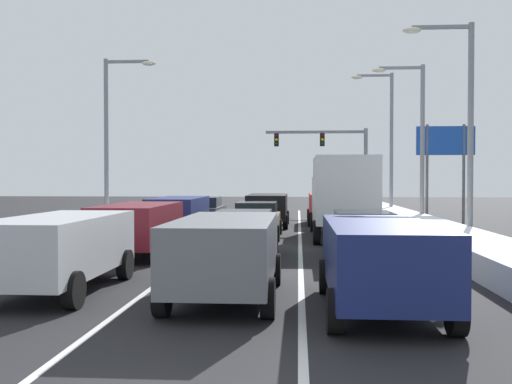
{
  "coord_description": "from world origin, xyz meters",
  "views": [
    {
      "loc": [
        1.63,
        -5.26,
        2.5
      ],
      "look_at": [
        -0.9,
        30.31,
        1.69
      ],
      "focal_mm": 41.73,
      "sensor_mm": 36.0,
      "label": 1
    }
  ],
  "objects_px": {
    "suv_red_right_lane_fourth": "(327,206)",
    "street_lamp_right_far": "(386,132)",
    "sedan_green_center_lane_second": "(244,234)",
    "street_lamp_right_mid": "(415,130)",
    "roadside_sign_right": "(445,151)",
    "box_truck_right_lane_third": "(342,193)",
    "sedan_tan_center_lane_third": "(257,220)",
    "suv_silver_left_lane_nearest": "(60,246)",
    "suv_navy_right_lane_nearest": "(381,258)",
    "traffic_light_gantry": "(334,152)",
    "street_lamp_left_mid": "(113,127)",
    "suv_gray_center_lane_nearest": "(226,250)",
    "street_lamp_right_near": "(461,113)",
    "suv_navy_left_lane_third": "(179,212)",
    "sedan_charcoal_left_lane_fourth": "(204,211)",
    "suv_maroon_left_lane_second": "(138,225)",
    "sedan_charcoal_right_lane_second": "(363,236)",
    "suv_black_center_lane_fourth": "(268,207)"
  },
  "relations": [
    {
      "from": "suv_navy_right_lane_nearest",
      "to": "street_lamp_right_mid",
      "type": "height_order",
      "value": "street_lamp_right_mid"
    },
    {
      "from": "suv_gray_center_lane_nearest",
      "to": "street_lamp_right_far",
      "type": "bearing_deg",
      "value": 74.9
    },
    {
      "from": "sedan_charcoal_left_lane_fourth",
      "to": "street_lamp_right_mid",
      "type": "bearing_deg",
      "value": -5.09
    },
    {
      "from": "street_lamp_right_far",
      "to": "roadside_sign_right",
      "type": "relative_size",
      "value": 1.68
    },
    {
      "from": "suv_navy_right_lane_nearest",
      "to": "street_lamp_right_near",
      "type": "relative_size",
      "value": 0.59
    },
    {
      "from": "sedan_tan_center_lane_third",
      "to": "street_lamp_left_mid",
      "type": "height_order",
      "value": "street_lamp_left_mid"
    },
    {
      "from": "suv_red_right_lane_fourth",
      "to": "sedan_charcoal_left_lane_fourth",
      "type": "xyz_separation_m",
      "value": [
        -6.63,
        -0.99,
        -0.25
      ]
    },
    {
      "from": "box_truck_right_lane_third",
      "to": "street_lamp_right_near",
      "type": "relative_size",
      "value": 0.86
    },
    {
      "from": "sedan_green_center_lane_second",
      "to": "sedan_charcoal_left_lane_fourth",
      "type": "height_order",
      "value": "same"
    },
    {
      "from": "suv_maroon_left_lane_second",
      "to": "street_lamp_left_mid",
      "type": "distance_m",
      "value": 12.11
    },
    {
      "from": "suv_navy_right_lane_nearest",
      "to": "traffic_light_gantry",
      "type": "bearing_deg",
      "value": 88.11
    },
    {
      "from": "sedan_charcoal_right_lane_second",
      "to": "box_truck_right_lane_third",
      "type": "bearing_deg",
      "value": 90.91
    },
    {
      "from": "traffic_light_gantry",
      "to": "street_lamp_right_far",
      "type": "height_order",
      "value": "street_lamp_right_far"
    },
    {
      "from": "suv_black_center_lane_fourth",
      "to": "roadside_sign_right",
      "type": "xyz_separation_m",
      "value": [
        9.73,
        2.84,
        3.0
      ]
    },
    {
      "from": "suv_red_right_lane_fourth",
      "to": "traffic_light_gantry",
      "type": "height_order",
      "value": "traffic_light_gantry"
    },
    {
      "from": "sedan_green_center_lane_second",
      "to": "sedan_charcoal_left_lane_fourth",
      "type": "bearing_deg",
      "value": 104.13
    },
    {
      "from": "sedan_green_center_lane_second",
      "to": "roadside_sign_right",
      "type": "xyz_separation_m",
      "value": [
        9.83,
        15.35,
        3.25
      ]
    },
    {
      "from": "street_lamp_right_near",
      "to": "street_lamp_right_far",
      "type": "bearing_deg",
      "value": 91.79
    },
    {
      "from": "street_lamp_right_near",
      "to": "street_lamp_left_mid",
      "type": "bearing_deg",
      "value": 157.24
    },
    {
      "from": "street_lamp_right_mid",
      "to": "street_lamp_right_far",
      "type": "height_order",
      "value": "street_lamp_right_far"
    },
    {
      "from": "suv_maroon_left_lane_second",
      "to": "roadside_sign_right",
      "type": "relative_size",
      "value": 0.89
    },
    {
      "from": "suv_navy_left_lane_third",
      "to": "box_truck_right_lane_third",
      "type": "bearing_deg",
      "value": -5.15
    },
    {
      "from": "suv_maroon_left_lane_second",
      "to": "street_lamp_right_far",
      "type": "distance_m",
      "value": 22.97
    },
    {
      "from": "sedan_charcoal_right_lane_second",
      "to": "street_lamp_right_far",
      "type": "xyz_separation_m",
      "value": [
        3.67,
        20.6,
        4.68
      ]
    },
    {
      "from": "suv_silver_left_lane_nearest",
      "to": "sedan_green_center_lane_second",
      "type": "bearing_deg",
      "value": 57.84
    },
    {
      "from": "traffic_light_gantry",
      "to": "street_lamp_right_near",
      "type": "height_order",
      "value": "street_lamp_right_near"
    },
    {
      "from": "street_lamp_left_mid",
      "to": "suv_gray_center_lane_nearest",
      "type": "bearing_deg",
      "value": -65.5
    },
    {
      "from": "sedan_charcoal_right_lane_second",
      "to": "street_lamp_right_mid",
      "type": "xyz_separation_m",
      "value": [
        3.98,
        12.77,
        4.17
      ]
    },
    {
      "from": "suv_silver_left_lane_nearest",
      "to": "suv_navy_right_lane_nearest",
      "type": "bearing_deg",
      "value": -11.98
    },
    {
      "from": "suv_red_right_lane_fourth",
      "to": "box_truck_right_lane_third",
      "type": "bearing_deg",
      "value": -88.24
    },
    {
      "from": "street_lamp_right_mid",
      "to": "street_lamp_right_far",
      "type": "bearing_deg",
      "value": 92.26
    },
    {
      "from": "street_lamp_right_mid",
      "to": "roadside_sign_right",
      "type": "bearing_deg",
      "value": 53.16
    },
    {
      "from": "sedan_green_center_lane_second",
      "to": "street_lamp_right_mid",
      "type": "height_order",
      "value": "street_lamp_right_mid"
    },
    {
      "from": "suv_silver_left_lane_nearest",
      "to": "traffic_light_gantry",
      "type": "height_order",
      "value": "traffic_light_gantry"
    },
    {
      "from": "box_truck_right_lane_third",
      "to": "sedan_tan_center_lane_third",
      "type": "distance_m",
      "value": 3.74
    },
    {
      "from": "suv_silver_left_lane_nearest",
      "to": "suv_maroon_left_lane_second",
      "type": "height_order",
      "value": "same"
    },
    {
      "from": "suv_silver_left_lane_nearest",
      "to": "suv_maroon_left_lane_second",
      "type": "xyz_separation_m",
      "value": [
        0.11,
        6.02,
        0.0
      ]
    },
    {
      "from": "sedan_tan_center_lane_third",
      "to": "street_lamp_right_far",
      "type": "bearing_deg",
      "value": 61.49
    },
    {
      "from": "sedan_charcoal_left_lane_fourth",
      "to": "street_lamp_right_near",
      "type": "relative_size",
      "value": 0.54
    },
    {
      "from": "suv_navy_right_lane_nearest",
      "to": "sedan_charcoal_right_lane_second",
      "type": "xyz_separation_m",
      "value": [
        0.39,
        6.68,
        -0.25
      ]
    },
    {
      "from": "suv_maroon_left_lane_second",
      "to": "traffic_light_gantry",
      "type": "height_order",
      "value": "traffic_light_gantry"
    },
    {
      "from": "suv_red_right_lane_fourth",
      "to": "street_lamp_right_far",
      "type": "distance_m",
      "value": 8.38
    },
    {
      "from": "suv_red_right_lane_fourth",
      "to": "street_lamp_left_mid",
      "type": "bearing_deg",
      "value": -162.99
    },
    {
      "from": "sedan_green_center_lane_second",
      "to": "traffic_light_gantry",
      "type": "bearing_deg",
      "value": 80.58
    },
    {
      "from": "suv_maroon_left_lane_second",
      "to": "street_lamp_right_mid",
      "type": "bearing_deg",
      "value": 47.35
    },
    {
      "from": "suv_navy_left_lane_third",
      "to": "street_lamp_right_near",
      "type": "distance_m",
      "value": 12.27
    },
    {
      "from": "suv_navy_right_lane_nearest",
      "to": "sedan_tan_center_lane_third",
      "type": "height_order",
      "value": "suv_navy_right_lane_nearest"
    },
    {
      "from": "box_truck_right_lane_third",
      "to": "street_lamp_right_mid",
      "type": "height_order",
      "value": "street_lamp_right_mid"
    },
    {
      "from": "sedan_tan_center_lane_third",
      "to": "suv_gray_center_lane_nearest",
      "type": "bearing_deg",
      "value": -88.93
    },
    {
      "from": "suv_navy_left_lane_third",
      "to": "sedan_charcoal_left_lane_fourth",
      "type": "bearing_deg",
      "value": 88.53
    }
  ]
}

